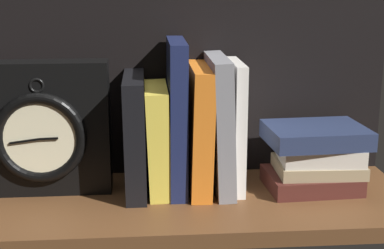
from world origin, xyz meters
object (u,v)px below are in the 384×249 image
at_px(book_yellow_seinlanguage, 158,139).
at_px(book_navy_bierce, 179,116).
at_px(book_orange_pandolfini, 199,128).
at_px(book_stack_side, 315,156).
at_px(framed_clock, 42,129).
at_px(book_black_skeptic, 135,134).
at_px(book_gray_chess, 220,123).
at_px(book_white_catcher, 235,125).

height_order(book_yellow_seinlanguage, book_navy_bierce, book_navy_bierce).
height_order(book_orange_pandolfini, book_stack_side, book_orange_pandolfini).
bearing_deg(framed_clock, book_yellow_seinlanguage, 0.19).
bearing_deg(book_black_skeptic, book_stack_side, -3.07).
distance_m(book_black_skeptic, book_stack_side, 0.31).
xyz_separation_m(framed_clock, book_stack_side, (0.46, -0.02, -0.05)).
relative_size(book_navy_bierce, book_gray_chess, 1.12).
xyz_separation_m(book_yellow_seinlanguage, framed_clock, (-0.19, -0.00, 0.02)).
distance_m(book_navy_bierce, book_stack_side, 0.24).
distance_m(book_navy_bierce, book_orange_pandolfini, 0.04).
xyz_separation_m(book_orange_pandolfini, book_white_catcher, (0.06, -0.00, 0.00)).
bearing_deg(book_stack_side, book_white_catcher, 173.16).
bearing_deg(book_black_skeptic, book_navy_bierce, 0.00).
distance_m(book_navy_bierce, book_white_catcher, 0.10).
xyz_separation_m(book_white_catcher, book_stack_side, (0.14, -0.02, -0.05)).
distance_m(book_yellow_seinlanguage, book_stack_side, 0.27).
relative_size(book_navy_bierce, framed_clock, 1.15).
height_order(book_gray_chess, framed_clock, book_gray_chess).
distance_m(book_black_skeptic, book_yellow_seinlanguage, 0.04).
height_order(book_yellow_seinlanguage, book_orange_pandolfini, book_orange_pandolfini).
height_order(book_black_skeptic, book_navy_bierce, book_navy_bierce).
bearing_deg(book_gray_chess, book_stack_side, -5.72).
bearing_deg(book_stack_side, book_yellow_seinlanguage, 176.50).
bearing_deg(book_orange_pandolfini, framed_clock, -179.86).
distance_m(book_orange_pandolfini, book_gray_chess, 0.04).
height_order(book_black_skeptic, book_stack_side, book_black_skeptic).
relative_size(book_orange_pandolfini, book_gray_chess, 0.93).
bearing_deg(framed_clock, book_navy_bierce, 0.16).
bearing_deg(book_white_catcher, book_gray_chess, -180.00).
distance_m(book_yellow_seinlanguage, framed_clock, 0.19).
height_order(book_black_skeptic, framed_clock, framed_clock).
bearing_deg(book_stack_side, book_navy_bierce, 175.97).
distance_m(book_black_skeptic, book_orange_pandolfini, 0.11).
height_order(book_navy_bierce, book_white_catcher, book_navy_bierce).
bearing_deg(book_stack_side, framed_clock, 178.03).
relative_size(book_orange_pandolfini, book_stack_side, 1.23).
relative_size(book_black_skeptic, book_gray_chess, 0.87).
xyz_separation_m(book_yellow_seinlanguage, book_stack_side, (0.27, -0.02, -0.03)).
bearing_deg(book_stack_side, book_orange_pandolfini, 175.28).
bearing_deg(framed_clock, book_stack_side, -1.97).
bearing_deg(book_yellow_seinlanguage, book_navy_bierce, 0.00).
bearing_deg(book_navy_bierce, framed_clock, -179.84).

